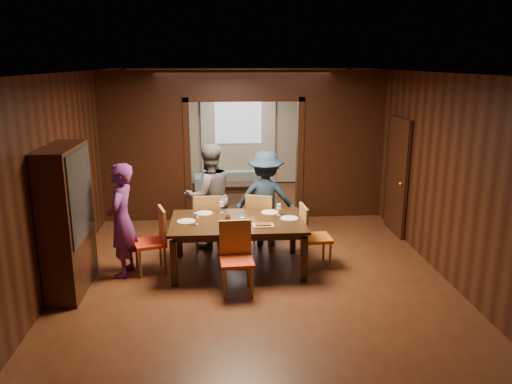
{
  "coord_description": "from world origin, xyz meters",
  "views": [
    {
      "loc": [
        -0.49,
        -8.01,
        3.07
      ],
      "look_at": [
        0.08,
        -0.4,
        1.05
      ],
      "focal_mm": 35.0,
      "sensor_mm": 36.0,
      "label": 1
    }
  ],
  "objects": [
    {
      "name": "person_navy",
      "position": [
        0.28,
        0.02,
        0.82
      ],
      "size": [
        1.15,
        0.79,
        1.64
      ],
      "primitive_type": "imported",
      "rotation": [
        0.0,
        0.0,
        2.96
      ],
      "color": "#18283E",
      "rests_on": "floor"
    },
    {
      "name": "ceiling",
      "position": [
        0.0,
        0.0,
        2.9
      ],
      "size": [
        5.5,
        9.0,
        0.02
      ],
      "primitive_type": "cube",
      "color": "silver",
      "rests_on": "room_walls"
    },
    {
      "name": "curtain_right",
      "position": [
        0.75,
        4.4,
        1.25
      ],
      "size": [
        0.35,
        0.06,
        2.4
      ],
      "primitive_type": "cube",
      "color": "white",
      "rests_on": "back_wall"
    },
    {
      "name": "platter_a",
      "position": [
        -0.3,
        -1.09,
        0.78
      ],
      "size": [
        0.3,
        0.2,
        0.04
      ],
      "primitive_type": "cube",
      "color": "gray",
      "rests_on": "dining_table"
    },
    {
      "name": "wineglass_left",
      "position": [
        -0.84,
        -1.09,
        0.85
      ],
      "size": [
        0.08,
        0.08,
        0.18
      ],
      "primitive_type": null,
      "color": "silver",
      "rests_on": "dining_table"
    },
    {
      "name": "platter_b",
      "position": [
        0.13,
        -1.22,
        0.78
      ],
      "size": [
        0.3,
        0.2,
        0.04
      ],
      "primitive_type": "cube",
      "color": "gray",
      "rests_on": "dining_table"
    },
    {
      "name": "room_walls",
      "position": [
        0.0,
        1.89,
        1.51
      ],
      "size": [
        5.52,
        9.01,
        2.9
      ],
      "color": "black",
      "rests_on": "floor"
    },
    {
      "name": "wineglass_right",
      "position": [
        0.41,
        -0.72,
        0.85
      ],
      "size": [
        0.08,
        0.08,
        0.18
      ],
      "primitive_type": null,
      "color": "white",
      "rests_on": "dining_table"
    },
    {
      "name": "plate_near",
      "position": [
        -0.21,
        -1.29,
        0.77
      ],
      "size": [
        0.27,
        0.27,
        0.01
      ],
      "primitive_type": "cylinder",
      "color": "silver",
      "rests_on": "dining_table"
    },
    {
      "name": "person_grey",
      "position": [
        -0.67,
        0.02,
        0.88
      ],
      "size": [
        1.03,
        0.92,
        1.76
      ],
      "primitive_type": "imported",
      "rotation": [
        0.0,
        0.0,
        3.49
      ],
      "color": "#4E4D53",
      "rests_on": "floor"
    },
    {
      "name": "wineglass_far",
      "position": [
        -0.47,
        -0.52,
        0.85
      ],
      "size": [
        0.08,
        0.08,
        0.18
      ],
      "primitive_type": null,
      "color": "silver",
      "rests_on": "dining_table"
    },
    {
      "name": "dining_table",
      "position": [
        -0.23,
        -0.94,
        0.38
      ],
      "size": [
        1.99,
        1.24,
        0.76
      ],
      "primitive_type": "cube",
      "color": "black",
      "rests_on": "floor"
    },
    {
      "name": "door_right",
      "position": [
        2.7,
        0.5,
        1.05
      ],
      "size": [
        0.06,
        0.9,
        2.1
      ],
      "primitive_type": "cube",
      "color": "black",
      "rests_on": "floor"
    },
    {
      "name": "plate_far_r",
      "position": [
        0.28,
        -0.59,
        0.77
      ],
      "size": [
        0.27,
        0.27,
        0.01
      ],
      "primitive_type": "cylinder",
      "color": "white",
      "rests_on": "dining_table"
    },
    {
      "name": "chair_right",
      "position": [
        0.96,
        -0.95,
        0.48
      ],
      "size": [
        0.47,
        0.47,
        0.97
      ],
      "primitive_type": null,
      "rotation": [
        0.0,
        0.0,
        1.65
      ],
      "color": "#C96412",
      "rests_on": "floor"
    },
    {
      "name": "coffee_table",
      "position": [
        -0.1,
        2.8,
        0.2
      ],
      "size": [
        0.8,
        0.5,
        0.4
      ],
      "primitive_type": "cube",
      "color": "black",
      "rests_on": "floor"
    },
    {
      "name": "plate_right",
      "position": [
        0.55,
        -0.91,
        0.77
      ],
      "size": [
        0.27,
        0.27,
        0.01
      ],
      "primitive_type": "cylinder",
      "color": "silver",
      "rests_on": "dining_table"
    },
    {
      "name": "plate_far_l",
      "position": [
        -0.74,
        -0.56,
        0.77
      ],
      "size": [
        0.27,
        0.27,
        0.01
      ],
      "primitive_type": "cylinder",
      "color": "silver",
      "rests_on": "dining_table"
    },
    {
      "name": "person_purple",
      "position": [
        -1.91,
        -1.04,
        0.84
      ],
      "size": [
        0.47,
        0.65,
        1.67
      ],
      "primitive_type": "imported",
      "rotation": [
        0.0,
        0.0,
        -1.7
      ],
      "color": "#5B2163",
      "rests_on": "floor"
    },
    {
      "name": "chair_far_r",
      "position": [
        0.2,
        -0.13,
        0.48
      ],
      "size": [
        0.56,
        0.56,
        0.97
      ],
      "primitive_type": null,
      "rotation": [
        0.0,
        0.0,
        2.82
      ],
      "color": "#ED4816",
      "rests_on": "floor"
    },
    {
      "name": "condiment_jar",
      "position": [
        -0.38,
        -0.98,
        0.82
      ],
      "size": [
        0.08,
        0.08,
        0.11
      ],
      "primitive_type": null,
      "color": "#4D2312",
      "rests_on": "dining_table"
    },
    {
      "name": "floor",
      "position": [
        0.0,
        0.0,
        0.0
      ],
      "size": [
        9.0,
        9.0,
        0.0
      ],
      "primitive_type": "plane",
      "color": "#4B2615",
      "rests_on": "ground"
    },
    {
      "name": "plate_left",
      "position": [
        -0.99,
        -0.94,
        0.77
      ],
      "size": [
        0.27,
        0.27,
        0.01
      ],
      "primitive_type": "cylinder",
      "color": "silver",
      "rests_on": "dining_table"
    },
    {
      "name": "chair_near",
      "position": [
        -0.28,
        -1.77,
        0.48
      ],
      "size": [
        0.47,
        0.47,
        0.97
      ],
      "primitive_type": null,
      "rotation": [
        0.0,
        0.0,
        0.06
      ],
      "color": "red",
      "rests_on": "floor"
    },
    {
      "name": "chair_far_l",
      "position": [
        -0.71,
        -0.1,
        0.48
      ],
      "size": [
        0.46,
        0.46,
        0.97
      ],
      "primitive_type": null,
      "rotation": [
        0.0,
        0.0,
        3.2
      ],
      "color": "#C95F13",
      "rests_on": "floor"
    },
    {
      "name": "serving_bowl",
      "position": [
        -0.16,
        -0.78,
        0.8
      ],
      "size": [
        0.3,
        0.3,
        0.07
      ],
      "primitive_type": "imported",
      "color": "black",
      "rests_on": "dining_table"
    },
    {
      "name": "hutch",
      "position": [
        -2.53,
        -1.5,
        1.0
      ],
      "size": [
        0.4,
        1.2,
        2.0
      ],
      "primitive_type": "cube",
      "color": "black",
      "rests_on": "floor"
    },
    {
      "name": "curtain_left",
      "position": [
        -0.75,
        4.4,
        1.25
      ],
      "size": [
        0.35,
        0.06,
        2.4
      ],
      "primitive_type": "cube",
      "color": "white",
      "rests_on": "back_wall"
    },
    {
      "name": "chair_left",
      "position": [
        -1.54,
        -0.98,
        0.48
      ],
      "size": [
        0.55,
        0.55,
        0.97
      ],
      "primitive_type": null,
      "rotation": [
        0.0,
        0.0,
        -1.28
      ],
      "color": "red",
      "rests_on": "floor"
    },
    {
      "name": "window_far",
      "position": [
        0.0,
        4.44,
        1.7
      ],
      "size": [
        1.2,
        0.03,
        1.3
      ],
      "primitive_type": "cube",
      "color": "silver",
      "rests_on": "back_wall"
    },
    {
      "name": "tumbler",
      "position": [
        -0.18,
        -1.24,
        0.83
      ],
      "size": [
        0.07,
        0.07,
        0.14
      ],
      "primitive_type": "cylinder",
      "color": "silver",
      "rests_on": "dining_table"
    },
    {
      "name": "sofa",
      "position": [
        -0.19,
        3.85,
        0.26
      ],
      "size": [
        1.82,
        0.76,
        0.53
      ],
      "primitive_type": "imported",
      "rotation": [
        0.0,
        0.0,
        3.17
      ],
      "color": "#96B9C4",
      "rests_on": "floor"
    }
  ]
}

